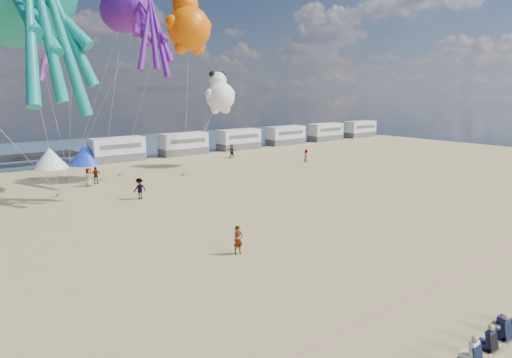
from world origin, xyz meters
name	(u,v)px	position (x,y,z in m)	size (l,w,h in m)	color
ground	(313,269)	(0.00, 0.00, 0.00)	(120.00, 120.00, 0.00)	tan
water	(36,153)	(0.00, 55.00, 0.02)	(120.00, 120.00, 0.00)	#314B5F
motorhome_0	(117,150)	(6.00, 40.00, 1.50)	(6.60, 2.50, 3.00)	silver
motorhome_1	(184,144)	(15.50, 40.00, 1.50)	(6.60, 2.50, 3.00)	silver
motorhome_2	(239,139)	(25.00, 40.00, 1.50)	(6.60, 2.50, 3.00)	silver
motorhome_3	(286,135)	(34.50, 40.00, 1.50)	(6.60, 2.50, 3.00)	silver
motorhome_4	(326,132)	(44.00, 40.00, 1.50)	(6.60, 2.50, 3.00)	silver
motorhome_5	(360,129)	(53.50, 40.00, 1.50)	(6.60, 2.50, 3.00)	silver
tent_white	(50,158)	(-2.00, 40.00, 1.20)	(4.00, 4.00, 2.40)	white
tent_blue	(85,155)	(2.00, 40.00, 1.20)	(4.00, 4.00, 2.40)	#1933CC
spectator_row	(501,331)	(-0.01, -9.09, 0.65)	(6.10, 0.90, 1.30)	black
cooler_navy	(502,320)	(1.82, -8.40, 0.15)	(0.38, 0.28, 0.30)	#1B1645
rope_line	(399,305)	(0.00, -5.00, 0.02)	(0.03, 0.03, 34.00)	#F2338C
standing_person	(238,240)	(-1.66, 4.13, 0.80)	(0.58, 0.38, 1.60)	tan
beachgoer_0	(306,156)	(24.17, 24.87, 0.78)	(0.57, 0.38, 1.57)	#7F6659
beachgoer_2	(140,189)	(-0.41, 19.50, 0.88)	(0.86, 0.67, 1.77)	#7F6659
beachgoer_3	(96,175)	(-1.03, 27.99, 0.81)	(1.05, 0.60, 1.63)	#7F6659
beachgoer_4	(232,151)	(19.04, 33.58, 0.90)	(1.06, 0.44, 1.81)	#7F6659
beachgoer_6	(89,177)	(-1.97, 27.22, 0.87)	(0.63, 0.41, 1.73)	#7F6659
sandbag_a	(60,195)	(-5.24, 24.80, 0.11)	(0.50, 0.35, 0.22)	gray
sandbag_b	(103,180)	(-0.01, 29.03, 0.11)	(0.50, 0.35, 0.22)	gray
sandbag_c	(185,174)	(7.87, 26.57, 0.11)	(0.50, 0.35, 0.22)	gray
sandbag_d	(122,174)	(2.60, 30.59, 0.11)	(0.50, 0.35, 0.22)	gray
sandbag_e	(69,178)	(-2.36, 31.90, 0.11)	(0.50, 0.35, 0.22)	gray
kite_octopus_purple	(124,10)	(0.91, 23.72, 15.57)	(3.77, 8.80, 10.05)	#601291
kite_panda	(220,97)	(14.37, 29.23, 8.08)	(4.09, 3.85, 5.78)	white
kite_teddy_orange	(189,29)	(7.71, 24.57, 14.63)	(5.04, 4.75, 7.12)	#F46603
windsock_mid	(157,44)	(3.89, 23.76, 12.90)	(1.00, 5.75, 5.75)	red
windsock_right	(44,70)	(-5.06, 27.16, 10.54)	(0.90, 4.26, 4.26)	red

